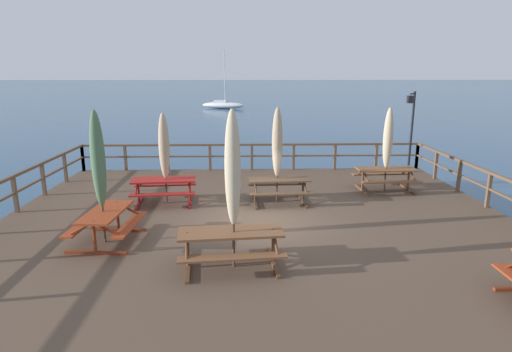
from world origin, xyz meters
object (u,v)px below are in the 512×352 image
at_px(patio_umbrella_tall_mid_left, 233,169).
at_px(lamp_post_hooked, 411,120).
at_px(picnic_table_mid_right, 164,186).
at_px(patio_umbrella_tall_front, 388,139).
at_px(picnic_table_back_right, 106,220).
at_px(patio_umbrella_tall_back_right, 164,146).
at_px(picnic_table_mid_centre, 231,240).
at_px(patio_umbrella_short_front, 277,143).
at_px(picnic_table_front_left, 279,185).
at_px(patio_umbrella_short_back, 98,160).
at_px(sailboat_distant, 223,105).
at_px(picnic_table_mid_left, 386,174).

distance_m(patio_umbrella_tall_mid_left, lamp_post_hooked, 10.65).
height_order(picnic_table_mid_right, patio_umbrella_tall_front, patio_umbrella_tall_front).
xyz_separation_m(picnic_table_back_right, patio_umbrella_tall_back_right, (0.86, 3.05, 1.20)).
xyz_separation_m(picnic_table_mid_centre, patio_umbrella_tall_front, (5.07, 5.60, 1.22)).
bearing_deg(picnic_table_mid_centre, patio_umbrella_tall_front, 47.87).
distance_m(patio_umbrella_tall_back_right, patio_umbrella_short_front, 3.39).
bearing_deg(lamp_post_hooked, picnic_table_front_left, -145.11).
relative_size(patio_umbrella_short_back, sailboat_distant, 0.40).
relative_size(picnic_table_mid_centre, lamp_post_hooked, 0.70).
height_order(picnic_table_mid_right, patio_umbrella_tall_mid_left, patio_umbrella_tall_mid_left).
xyz_separation_m(picnic_table_mid_left, lamp_post_hooked, (1.73, 2.56, 1.55)).
bearing_deg(picnic_table_mid_left, patio_umbrella_tall_back_right, -170.52).
height_order(patio_umbrella_tall_mid_left, patio_umbrella_tall_back_right, patio_umbrella_tall_mid_left).
bearing_deg(sailboat_distant, picnic_table_mid_right, -89.68).
bearing_deg(patio_umbrella_short_front, patio_umbrella_tall_mid_left, -105.55).
bearing_deg(lamp_post_hooked, sailboat_distant, 102.38).
bearing_deg(sailboat_distant, picnic_table_mid_left, -80.46).
xyz_separation_m(picnic_table_mid_right, sailboat_distant, (-0.25, 45.85, -0.87)).
bearing_deg(patio_umbrella_short_back, patio_umbrella_short_front, 35.33).
height_order(patio_umbrella_short_front, lamp_post_hooked, lamp_post_hooked).
xyz_separation_m(patio_umbrella_short_back, patio_umbrella_tall_back_right, (0.92, 3.07, -0.22)).
distance_m(picnic_table_front_left, patio_umbrella_tall_back_right, 3.66).
xyz_separation_m(patio_umbrella_tall_front, lamp_post_hooked, (1.76, 2.58, 0.33)).
bearing_deg(picnic_table_mid_centre, lamp_post_hooked, 50.16).
height_order(picnic_table_mid_left, sailboat_distant, sailboat_distant).
height_order(picnic_table_back_right, patio_umbrella_short_front, patio_umbrella_short_front).
height_order(lamp_post_hooked, sailboat_distant, sailboat_distant).
relative_size(picnic_table_mid_left, patio_umbrella_short_back, 0.64).
height_order(picnic_table_mid_right, patio_umbrella_short_front, patio_umbrella_short_front).
bearing_deg(picnic_table_back_right, lamp_post_hooked, 34.83).
bearing_deg(picnic_table_back_right, patio_umbrella_tall_front, 27.77).
bearing_deg(sailboat_distant, picnic_table_mid_centre, -87.26).
bearing_deg(picnic_table_mid_centre, patio_umbrella_short_back, 155.64).
height_order(picnic_table_back_right, picnic_table_mid_right, same).
bearing_deg(picnic_table_front_left, patio_umbrella_short_back, -145.45).
distance_m(picnic_table_back_right, patio_umbrella_tall_back_right, 3.39).
distance_m(patio_umbrella_tall_mid_left, sailboat_distant, 50.40).
relative_size(picnic_table_mid_left, picnic_table_mid_right, 0.99).
distance_m(picnic_table_mid_left, picnic_table_front_left, 3.94).
bearing_deg(picnic_table_mid_left, picnic_table_mid_centre, -132.16).
relative_size(patio_umbrella_short_front, lamp_post_hooked, 0.91).
xyz_separation_m(patio_umbrella_tall_front, sailboat_distant, (-7.47, 44.65, -2.10)).
relative_size(picnic_table_mid_centre, patio_umbrella_tall_mid_left, 0.69).
bearing_deg(patio_umbrella_tall_mid_left, patio_umbrella_short_back, 155.51).
bearing_deg(patio_umbrella_tall_front, patio_umbrella_tall_mid_left, -131.62).
distance_m(patio_umbrella_short_back, lamp_post_hooked, 11.97).
bearing_deg(picnic_table_front_left, picnic_table_back_right, -145.24).
height_order(picnic_table_front_left, patio_umbrella_tall_back_right, patio_umbrella_tall_back_right).
distance_m(picnic_table_mid_right, patio_umbrella_short_back, 3.46).
xyz_separation_m(picnic_table_mid_right, lamp_post_hooked, (8.98, 3.79, 1.55)).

